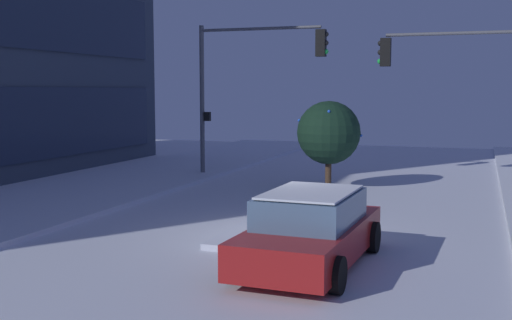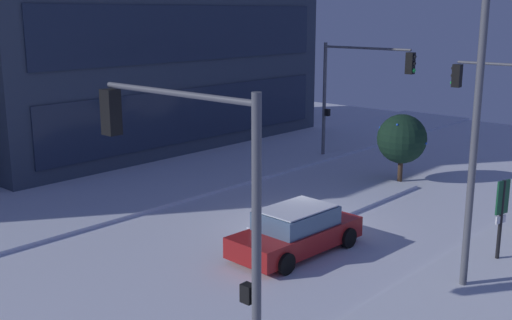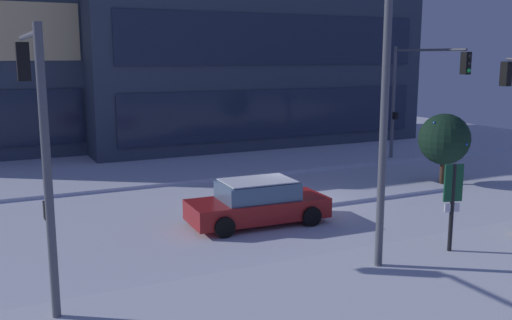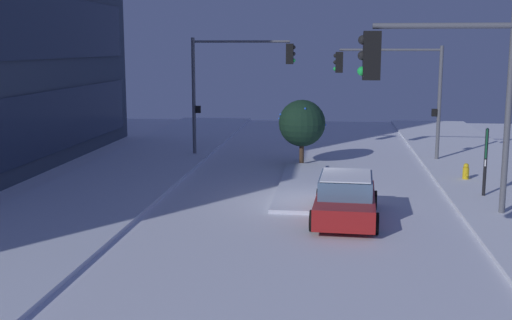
{
  "view_description": "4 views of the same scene",
  "coord_description": "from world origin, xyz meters",
  "px_view_note": "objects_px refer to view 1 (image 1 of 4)",
  "views": [
    {
      "loc": [
        -14.16,
        -4.54,
        3.46
      ],
      "look_at": [
        1.76,
        1.04,
        1.62
      ],
      "focal_mm": 45.2,
      "sensor_mm": 36.0,
      "label": 1
    },
    {
      "loc": [
        -16.92,
        -13.21,
        7.51
      ],
      "look_at": [
        -0.23,
        1.98,
        2.17
      ],
      "focal_mm": 43.96,
      "sensor_mm": 36.0,
      "label": 2
    },
    {
      "loc": [
        -10.17,
        -17.97,
        5.55
      ],
      "look_at": [
        -0.65,
        1.64,
        1.54
      ],
      "focal_mm": 40.11,
      "sensor_mm": 36.0,
      "label": 3
    },
    {
      "loc": [
        -22.81,
        -1.01,
        5.58
      ],
      "look_at": [
        1.29,
        1.88,
        1.31
      ],
      "focal_mm": 45.63,
      "sensor_mm": 36.0,
      "label": 4
    }
  ],
  "objects_px": {
    "traffic_light_corner_near_right": "(466,77)",
    "traffic_light_corner_far_right": "(250,72)",
    "decorated_tree_median": "(329,133)",
    "car_near": "(311,230)"
  },
  "relations": [
    {
      "from": "traffic_light_corner_far_right",
      "to": "traffic_light_corner_near_right",
      "type": "bearing_deg",
      "value": -1.71
    },
    {
      "from": "traffic_light_corner_far_right",
      "to": "traffic_light_corner_near_right",
      "type": "distance_m",
      "value": 8.01
    },
    {
      "from": "car_near",
      "to": "decorated_tree_median",
      "type": "bearing_deg",
      "value": 13.4
    },
    {
      "from": "car_near",
      "to": "traffic_light_corner_far_right",
      "type": "bearing_deg",
      "value": 27.62
    },
    {
      "from": "traffic_light_corner_far_right",
      "to": "traffic_light_corner_near_right",
      "type": "relative_size",
      "value": 1.07
    },
    {
      "from": "traffic_light_corner_far_right",
      "to": "decorated_tree_median",
      "type": "xyz_separation_m",
      "value": [
        -1.72,
        -3.55,
        -2.2
      ]
    },
    {
      "from": "traffic_light_corner_near_right",
      "to": "traffic_light_corner_far_right",
      "type": "bearing_deg",
      "value": -1.71
    },
    {
      "from": "traffic_light_corner_far_right",
      "to": "car_near",
      "type": "bearing_deg",
      "value": -64.83
    },
    {
      "from": "traffic_light_corner_far_right",
      "to": "decorated_tree_median",
      "type": "bearing_deg",
      "value": -25.79
    },
    {
      "from": "traffic_light_corner_far_right",
      "to": "traffic_light_corner_near_right",
      "type": "xyz_separation_m",
      "value": [
        -0.24,
        -8.0,
        -0.26
      ]
    }
  ]
}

